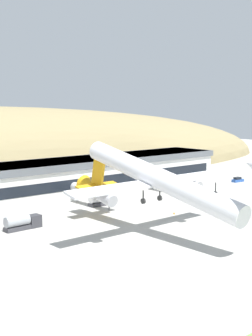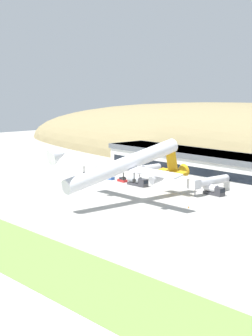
# 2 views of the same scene
# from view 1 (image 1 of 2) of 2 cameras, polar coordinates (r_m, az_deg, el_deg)

# --- Properties ---
(ground_plane) EXTENTS (462.12, 462.12, 0.00)m
(ground_plane) POSITION_cam_1_polar(r_m,az_deg,el_deg) (100.15, 7.23, -7.37)
(ground_plane) COLOR #ADAAA3
(terminal_building) EXTENTS (118.58, 17.75, 10.26)m
(terminal_building) POSITION_cam_1_polar(r_m,az_deg,el_deg) (133.14, -8.70, -1.09)
(terminal_building) COLOR white
(terminal_building) RESTS_ON ground_plane
(jetway_1) EXTENTS (3.38, 17.04, 5.43)m
(jetway_1) POSITION_cam_1_polar(r_m,az_deg,el_deg) (119.57, -3.77, -2.89)
(jetway_1) COLOR silver
(jetway_1) RESTS_ON ground_plane
(jetway_2) EXTENTS (3.38, 16.27, 5.43)m
(jetway_2) POSITION_cam_1_polar(r_m,az_deg,el_deg) (138.75, 5.60, -1.44)
(jetway_2) COLOR silver
(jetway_2) RESTS_ON ground_plane
(cargo_airplane) EXTENTS (39.91, 50.88, 14.38)m
(cargo_airplane) POSITION_cam_1_polar(r_m,az_deg,el_deg) (93.21, 3.57, -1.41)
(cargo_airplane) COLOR silver
(service_car_0) EXTENTS (3.82, 2.09, 1.57)m
(service_car_0) POSITION_cam_1_polar(r_m,az_deg,el_deg) (139.77, 5.68, -2.77)
(service_car_0) COLOR #333338
(service_car_0) RESTS_ON ground_plane
(service_car_2) EXTENTS (4.62, 2.13, 1.67)m
(service_car_2) POSITION_cam_1_polar(r_m,az_deg,el_deg) (163.18, 13.46, -1.42)
(service_car_2) COLOR #264C99
(service_car_2) RESTS_ON ground_plane
(fuel_truck) EXTENTS (8.27, 2.62, 3.19)m
(fuel_truck) POSITION_cam_1_polar(r_m,az_deg,el_deg) (100.99, -12.51, -6.48)
(fuel_truck) COLOR #333338
(fuel_truck) RESTS_ON ground_plane
(box_truck) EXTENTS (7.28, 2.55, 3.23)m
(box_truck) POSITION_cam_1_polar(r_m,az_deg,el_deg) (121.75, -3.04, -3.87)
(box_truck) COLOR #333338
(box_truck) RESTS_ON ground_plane
(traffic_cone_0) EXTENTS (0.52, 0.52, 0.58)m
(traffic_cone_0) POSITION_cam_1_polar(r_m,az_deg,el_deg) (112.92, 5.88, -5.47)
(traffic_cone_0) COLOR orange
(traffic_cone_0) RESTS_ON ground_plane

